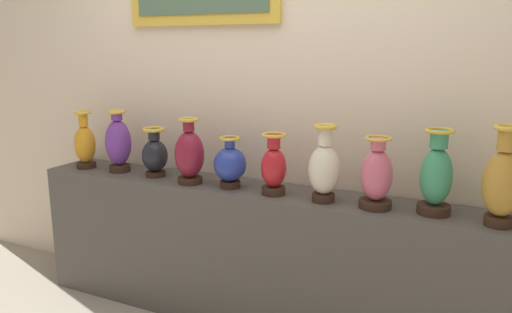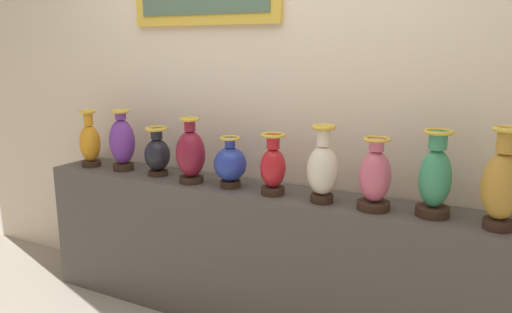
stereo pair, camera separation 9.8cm
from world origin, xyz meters
TOP-DOWN VIEW (x-y plane):
  - display_shelf at (0.00, 0.00)m, footprint 2.78×0.36m
  - back_wall at (-0.01, 0.24)m, footprint 5.07×0.14m
  - vase_amber at (-1.19, -0.04)m, footprint 0.13×0.13m
  - vase_violet at (-0.93, -0.02)m, footprint 0.16×0.16m
  - vase_onyx at (-0.66, -0.02)m, footprint 0.15×0.15m
  - vase_burgundy at (-0.39, -0.06)m, footprint 0.17×0.17m
  - vase_cobalt at (-0.14, -0.04)m, footprint 0.18×0.18m
  - vase_crimson at (0.13, -0.05)m, footprint 0.13×0.13m
  - vase_ivory at (0.40, -0.06)m, footprint 0.16×0.16m
  - vase_rose at (0.66, -0.05)m, footprint 0.16×0.16m
  - vase_jade at (0.92, -0.01)m, footprint 0.15×0.15m
  - vase_ochre at (1.20, -0.06)m, footprint 0.16×0.16m

SIDE VIEW (x-z plane):
  - display_shelf at x=0.00m, z-range 0.00..0.80m
  - vase_cobalt at x=-0.14m, z-range 0.79..1.08m
  - vase_onyx at x=-0.66m, z-range 0.79..1.09m
  - vase_crimson at x=0.13m, z-range 0.79..1.11m
  - vase_rose at x=0.66m, z-range 0.78..1.13m
  - vase_amber at x=-1.19m, z-range 0.78..1.14m
  - vase_burgundy at x=-0.39m, z-range 0.78..1.16m
  - vase_ivory at x=0.40m, z-range 0.78..1.17m
  - vase_jade at x=0.92m, z-range 0.78..1.18m
  - vase_violet at x=-0.93m, z-range 0.79..1.18m
  - vase_ochre at x=1.20m, z-range 0.78..1.22m
  - back_wall at x=-0.01m, z-range 0.01..2.64m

